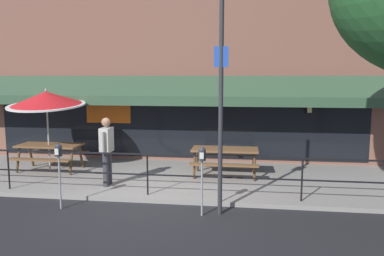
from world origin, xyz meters
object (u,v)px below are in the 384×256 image
object	(u,v)px
patio_umbrella_left	(46,99)
pedestrian_walking	(107,148)
parking_meter_near	(59,156)
parking_meter_far	(202,160)
picnic_table_left	(50,150)
picnic_table_centre	(225,154)
street_sign_pole	(221,104)

from	to	relation	value
patio_umbrella_left	pedestrian_walking	world-z (taller)	patio_umbrella_left
parking_meter_near	parking_meter_far	bearing A→B (deg)	0.03
parking_meter_far	picnic_table_left	bearing A→B (deg)	149.78
picnic_table_left	parking_meter_far	distance (m)	5.51
picnic_table_centre	parking_meter_near	size ratio (longest dim) A/B	1.27
pedestrian_walking	picnic_table_left	bearing A→B (deg)	150.25
picnic_table_left	parking_meter_far	world-z (taller)	parking_meter_far
picnic_table_centre	patio_umbrella_left	distance (m)	5.28
parking_meter_near	parking_meter_far	distance (m)	3.03
picnic_table_left	parking_meter_near	bearing A→B (deg)	-58.23
patio_umbrella_left	parking_meter_near	world-z (taller)	patio_umbrella_left
patio_umbrella_left	parking_meter_far	xyz separation A→B (m)	(4.75, -2.72, -1.03)
parking_meter_near	parking_meter_far	xyz separation A→B (m)	(3.03, 0.00, 0.00)
pedestrian_walking	parking_meter_far	distance (m)	2.96
pedestrian_walking	parking_meter_near	distance (m)	1.59
patio_umbrella_left	parking_meter_far	distance (m)	5.57
picnic_table_centre	parking_meter_far	xyz separation A→B (m)	(-0.32, -2.83, 0.44)
picnic_table_centre	parking_meter_near	distance (m)	4.41
picnic_table_centre	street_sign_pole	bearing A→B (deg)	-89.36
parking_meter_near	pedestrian_walking	bearing A→B (deg)	72.06
picnic_table_left	patio_umbrella_left	bearing A→B (deg)	-90.00
street_sign_pole	parking_meter_far	bearing A→B (deg)	-157.63
parking_meter_near	parking_meter_far	size ratio (longest dim) A/B	1.00
picnic_table_centre	parking_meter_far	size ratio (longest dim) A/B	1.27
picnic_table_left	parking_meter_near	distance (m)	3.28
picnic_table_centre	patio_umbrella_left	bearing A→B (deg)	-178.81
parking_meter_near	parking_meter_far	world-z (taller)	same
street_sign_pole	parking_meter_near	bearing A→B (deg)	-177.51
patio_umbrella_left	street_sign_pole	bearing A→B (deg)	-26.79
picnic_table_left	street_sign_pole	distance (m)	5.94
pedestrian_walking	street_sign_pole	world-z (taller)	street_sign_pole
patio_umbrella_left	picnic_table_centre	bearing A→B (deg)	1.19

